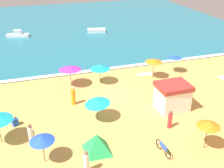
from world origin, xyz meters
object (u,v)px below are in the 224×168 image
(beach_tent, at_px, (97,143))
(beachgoer_8, at_px, (86,162))
(beach_umbrella_2, at_px, (154,60))
(beach_umbrella_9, at_px, (175,57))
(beachgoer_4, at_px, (170,120))
(small_boat_1, at_px, (96,30))
(beachgoer_5, at_px, (15,121))
(parked_bicycle, at_px, (163,148))
(small_boat_0, at_px, (18,35))
(beach_umbrella_1, at_px, (42,138))
(beachgoer_3, at_px, (31,135))
(beach_umbrella_0, at_px, (97,101))
(lifeguard_cabana, at_px, (172,96))
(beach_umbrella_8, at_px, (70,68))
(beach_umbrella_6, at_px, (100,67))
(beachgoer_2, at_px, (73,96))
(beach_umbrella_7, at_px, (209,124))

(beach_tent, relative_size, beachgoer_8, 1.53)
(beach_umbrella_2, xyz_separation_m, beach_umbrella_9, (2.92, 0.69, -0.15))
(beachgoer_4, height_order, small_boat_1, beachgoer_4)
(beachgoer_4, bearing_deg, beachgoer_5, 161.11)
(beach_tent, xyz_separation_m, parked_bicycle, (4.38, -1.53, -0.35))
(small_boat_0, bearing_deg, beach_umbrella_1, -86.92)
(beach_tent, bearing_deg, beachgoer_3, 152.96)
(beach_umbrella_0, xyz_separation_m, beachgoer_8, (-2.19, -5.53, -0.96))
(lifeguard_cabana, relative_size, beach_umbrella_8, 0.92)
(lifeguard_cabana, xyz_separation_m, beachgoer_4, (-1.53, -2.50, -0.50))
(beach_umbrella_8, distance_m, parked_bicycle, 13.05)
(beach_umbrella_9, bearing_deg, beachgoer_4, -120.49)
(beach_umbrella_8, xyz_separation_m, small_boat_1, (7.50, 18.43, -1.67))
(beach_umbrella_6, xyz_separation_m, beachgoer_8, (-4.21, -12.07, -1.07))
(beachgoer_5, bearing_deg, beach_umbrella_6, 31.68)
(beach_umbrella_2, bearing_deg, beachgoer_3, -150.18)
(beach_umbrella_0, distance_m, small_boat_1, 26.09)
(beachgoer_3, bearing_deg, small_boat_1, 66.18)
(beach_tent, distance_m, parked_bicycle, 4.66)
(parked_bicycle, relative_size, small_boat_1, 0.56)
(beach_umbrella_1, distance_m, beach_umbrella_2, 15.92)
(beach_umbrella_9, bearing_deg, beach_umbrella_1, -145.89)
(beachgoer_2, distance_m, small_boat_0, 23.91)
(beachgoer_2, height_order, beachgoer_5, beachgoer_2)
(beach_umbrella_7, relative_size, beachgoer_3, 1.38)
(beach_tent, bearing_deg, beach_umbrella_2, 47.79)
(parked_bicycle, height_order, beachgoer_5, beachgoer_5)
(beach_umbrella_1, relative_size, beach_umbrella_2, 1.00)
(lifeguard_cabana, xyz_separation_m, beach_umbrella_9, (4.08, 7.04, 0.67))
(beach_umbrella_6, relative_size, beach_umbrella_8, 0.88)
(beach_umbrella_7, bearing_deg, beach_umbrella_2, 82.68)
(beach_umbrella_0, height_order, beach_umbrella_2, beach_umbrella_2)
(beachgoer_5, bearing_deg, beachgoer_8, -56.84)
(beach_umbrella_2, xyz_separation_m, beach_umbrella_6, (-5.87, 0.51, -0.20))
(beach_umbrella_7, height_order, small_boat_0, beach_umbrella_7)
(beach_umbrella_0, bearing_deg, beach_umbrella_9, 31.87)
(beach_umbrella_2, relative_size, beach_umbrella_6, 0.86)
(beach_umbrella_7, distance_m, beach_tent, 7.81)
(parked_bicycle, distance_m, beachgoer_4, 3.16)
(beach_umbrella_2, xyz_separation_m, small_boat_0, (-14.18, 20.45, -1.62))
(beachgoer_8, bearing_deg, beachgoer_4, 20.16)
(beachgoer_3, height_order, beachgoer_5, beachgoer_3)
(beachgoer_4, xyz_separation_m, beachgoer_5, (-11.79, 4.04, -0.39))
(beach_umbrella_6, distance_m, beachgoer_8, 12.82)
(beach_umbrella_9, bearing_deg, beachgoer_5, -162.45)
(beach_umbrella_6, relative_size, beach_umbrella_9, 1.25)
(beach_umbrella_6, distance_m, small_boat_1, 19.29)
(beach_umbrella_2, xyz_separation_m, beach_tent, (-8.93, -9.85, -1.35))
(beach_umbrella_0, bearing_deg, beach_tent, -105.28)
(beach_umbrella_8, bearing_deg, beachgoer_3, -117.37)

